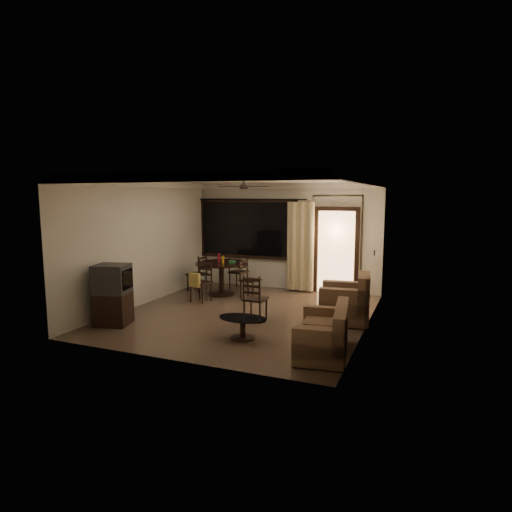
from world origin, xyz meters
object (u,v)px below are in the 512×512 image
at_px(armchair, 348,303).
at_px(side_chair, 255,307).
at_px(dining_table, 221,269).
at_px(coffee_table, 243,324).
at_px(dining_chair_north, 238,278).
at_px(tv_cabinet, 113,295).
at_px(dining_chair_west, 197,280).
at_px(sofa, 326,335).
at_px(dining_chair_east, 250,287).
at_px(dining_chair_south, 201,289).

distance_m(armchair, side_chair, 1.83).
bearing_deg(dining_table, coffee_table, -57.22).
relative_size(dining_table, dining_chair_north, 1.37).
bearing_deg(tv_cabinet, armchair, 8.81).
bearing_deg(tv_cabinet, dining_chair_west, 74.34).
bearing_deg(sofa, dining_chair_east, 122.52).
height_order(armchair, side_chair, armchair).
xyz_separation_m(sofa, side_chair, (-1.70, 1.22, -0.02)).
height_order(dining_table, side_chair, dining_table).
height_order(sofa, coffee_table, sofa).
distance_m(dining_chair_south, dining_chair_north, 1.64).
distance_m(dining_chair_west, coffee_table, 4.02).
xyz_separation_m(dining_chair_west, tv_cabinet, (-0.01, -3.20, 0.31)).
relative_size(tv_cabinet, armchair, 1.12).
relative_size(dining_table, tv_cabinet, 1.11).
bearing_deg(side_chair, dining_chair_east, -62.86).
relative_size(dining_chair_west, sofa, 0.63).
height_order(dining_chair_west, dining_chair_east, same).
height_order(dining_chair_north, tv_cabinet, tv_cabinet).
relative_size(dining_chair_south, dining_chair_north, 1.00).
xyz_separation_m(dining_table, sofa, (3.37, -3.07, -0.34)).
distance_m(dining_chair_north, coffee_table, 4.09).
bearing_deg(armchair, dining_chair_north, 140.89).
xyz_separation_m(dining_chair_east, dining_chair_south, (-0.95, -0.73, 0.02)).
height_order(dining_table, dining_chair_west, dining_table).
xyz_separation_m(dining_table, dining_chair_north, (0.11, 0.78, -0.36)).
xyz_separation_m(dining_chair_south, side_chair, (1.79, -1.00, -0.03)).
bearing_deg(dining_chair_north, sofa, 138.27).
bearing_deg(side_chair, coffee_table, 102.06).
bearing_deg(dining_chair_east, sofa, -131.29).
bearing_deg(sofa, armchair, 81.50).
bearing_deg(sofa, side_chair, 136.01).
height_order(tv_cabinet, side_chair, tv_cabinet).
distance_m(dining_table, side_chair, 2.52).
bearing_deg(dining_chair_west, dining_chair_north, 135.14).
height_order(dining_chair_south, armchair, armchair).
height_order(dining_chair_east, dining_chair_south, same).
bearing_deg(side_chair, tv_cabinet, 27.97).
height_order(armchair, coffee_table, armchair).
height_order(dining_table, dining_chair_north, dining_table).
height_order(dining_table, armchair, dining_table).
height_order(dining_chair_south, sofa, dining_chair_south).
bearing_deg(armchair, dining_chair_east, 149.01).
bearing_deg(coffee_table, dining_chair_west, 131.11).
distance_m(dining_chair_east, dining_chair_north, 1.15).
bearing_deg(dining_chair_south, dining_chair_north, 90.00).
bearing_deg(armchair, dining_chair_west, 154.45).
height_order(dining_chair_south, coffee_table, dining_chair_south).
xyz_separation_m(dining_chair_north, coffee_table, (1.77, -3.69, -0.03)).
bearing_deg(coffee_table, dining_table, 122.78).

